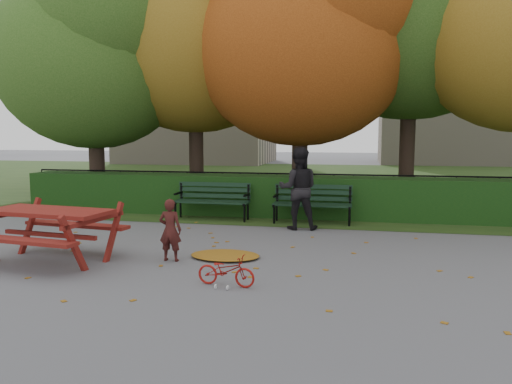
% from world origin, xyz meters
% --- Properties ---
extents(ground, '(90.00, 90.00, 0.00)m').
position_xyz_m(ground, '(0.00, 0.00, 0.00)').
color(ground, slate).
rests_on(ground, ground).
extents(grass_strip, '(90.00, 90.00, 0.00)m').
position_xyz_m(grass_strip, '(0.00, 14.00, 0.01)').
color(grass_strip, '#1F3815').
rests_on(grass_strip, ground).
extents(building_left, '(10.00, 7.00, 15.00)m').
position_xyz_m(building_left, '(-9.00, 26.00, 7.50)').
color(building_left, tan).
rests_on(building_left, ground).
extents(building_right, '(9.00, 6.00, 12.00)m').
position_xyz_m(building_right, '(8.00, 28.00, 6.00)').
color(building_right, tan).
rests_on(building_right, ground).
extents(hedge, '(13.00, 0.90, 1.00)m').
position_xyz_m(hedge, '(0.00, 4.50, 0.50)').
color(hedge, black).
rests_on(hedge, ground).
extents(iron_fence, '(14.00, 0.04, 1.02)m').
position_xyz_m(iron_fence, '(0.00, 5.30, 0.54)').
color(iron_fence, black).
rests_on(iron_fence, ground).
extents(tree_a, '(5.88, 5.60, 7.48)m').
position_xyz_m(tree_a, '(-5.19, 5.58, 4.52)').
color(tree_a, black).
rests_on(tree_a, ground).
extents(tree_b, '(6.72, 6.40, 8.79)m').
position_xyz_m(tree_b, '(-2.44, 6.75, 5.40)').
color(tree_b, black).
rests_on(tree_b, ground).
extents(tree_c, '(6.30, 6.00, 8.00)m').
position_xyz_m(tree_c, '(0.83, 5.96, 4.82)').
color(tree_c, black).
rests_on(tree_c, ground).
extents(tree_f, '(6.93, 6.60, 9.19)m').
position_xyz_m(tree_f, '(-7.13, 9.24, 5.69)').
color(tree_f, black).
rests_on(tree_f, ground).
extents(bench_left, '(1.80, 0.57, 0.88)m').
position_xyz_m(bench_left, '(-1.30, 3.70, 0.52)').
color(bench_left, black).
rests_on(bench_left, ground).
extents(bench_right, '(1.80, 0.57, 0.88)m').
position_xyz_m(bench_right, '(1.10, 3.70, 0.52)').
color(bench_right, black).
rests_on(bench_right, ground).
extents(picnic_table, '(2.17, 1.84, 0.97)m').
position_xyz_m(picnic_table, '(-2.74, -0.65, 0.66)').
color(picnic_table, maroon).
rests_on(picnic_table, ground).
extents(leaf_pile, '(1.26, 0.94, 0.08)m').
position_xyz_m(leaf_pile, '(-0.03, 0.16, 0.04)').
color(leaf_pile, brown).
rests_on(leaf_pile, ground).
extents(leaf_scatter, '(9.00, 5.70, 0.01)m').
position_xyz_m(leaf_scatter, '(0.00, 0.30, 0.01)').
color(leaf_scatter, brown).
rests_on(leaf_scatter, ground).
extents(child, '(0.38, 0.26, 1.02)m').
position_xyz_m(child, '(-0.85, -0.22, 0.51)').
color(child, '#3F1714').
rests_on(child, ground).
extents(adult, '(0.93, 0.76, 1.77)m').
position_xyz_m(adult, '(0.86, 2.90, 0.88)').
color(adult, black).
rests_on(adult, ground).
extents(bicycle, '(0.85, 0.38, 0.43)m').
position_xyz_m(bicycle, '(0.39, -1.34, 0.22)').
color(bicycle, maroon).
rests_on(bicycle, ground).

